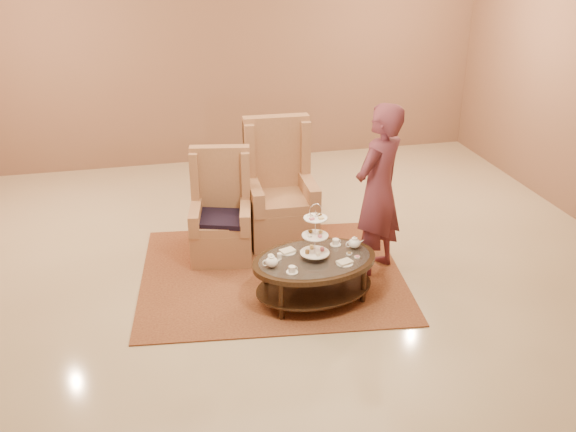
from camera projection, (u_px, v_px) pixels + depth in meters
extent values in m
plane|color=beige|center=(281.00, 284.00, 6.69)|extent=(8.00, 8.00, 0.00)
cube|color=beige|center=(281.00, 284.00, 6.69)|extent=(8.00, 8.00, 0.02)
cube|color=#8D644D|center=(222.00, 47.00, 9.50)|extent=(8.00, 0.04, 3.50)
cube|color=brown|center=(272.00, 274.00, 6.87)|extent=(3.00, 2.60, 0.01)
cylinder|color=black|center=(281.00, 301.00, 6.01)|extent=(0.06, 0.06, 0.41)
cylinder|color=black|center=(363.00, 284.00, 6.28)|extent=(0.06, 0.06, 0.41)
cylinder|color=black|center=(266.00, 278.00, 6.39)|extent=(0.06, 0.06, 0.41)
cylinder|color=black|center=(344.00, 264.00, 6.67)|extent=(0.06, 0.06, 0.41)
cylinder|color=silver|center=(315.00, 234.00, 6.12)|extent=(0.01, 0.01, 0.51)
torus|color=silver|center=(316.00, 210.00, 6.02)|extent=(0.13, 0.03, 0.13)
cylinder|color=white|center=(315.00, 252.00, 6.20)|extent=(0.32, 0.32, 0.01)
cylinder|color=white|center=(315.00, 235.00, 6.13)|extent=(0.29, 0.29, 0.01)
cylinder|color=white|center=(315.00, 218.00, 6.05)|extent=(0.25, 0.25, 0.01)
cylinder|color=#BD616D|center=(322.00, 249.00, 6.22)|extent=(0.05, 0.05, 0.03)
cylinder|color=#D7B56B|center=(312.00, 247.00, 6.26)|extent=(0.05, 0.05, 0.03)
cylinder|color=brown|center=(307.00, 252.00, 6.17)|extent=(0.05, 0.05, 0.03)
cylinder|color=white|center=(318.00, 254.00, 6.13)|extent=(0.05, 0.05, 0.03)
ellipsoid|color=#D7B56B|center=(321.00, 232.00, 6.16)|extent=(0.05, 0.05, 0.03)
ellipsoid|color=brown|center=(310.00, 231.00, 6.17)|extent=(0.05, 0.05, 0.03)
ellipsoid|color=white|center=(309.00, 236.00, 6.08)|extent=(0.05, 0.05, 0.03)
ellipsoid|color=#BD616D|center=(320.00, 236.00, 6.07)|extent=(0.05, 0.05, 0.03)
cube|color=brown|center=(319.00, 214.00, 6.09)|extent=(0.05, 0.04, 0.02)
cube|color=white|center=(310.00, 215.00, 6.08)|extent=(0.05, 0.04, 0.02)
cube|color=#BD616D|center=(312.00, 219.00, 6.00)|extent=(0.05, 0.04, 0.02)
cube|color=#D7B56B|center=(321.00, 218.00, 6.01)|extent=(0.05, 0.04, 0.02)
ellipsoid|color=white|center=(272.00, 262.00, 6.04)|extent=(0.14, 0.14, 0.10)
cylinder|color=white|center=(272.00, 257.00, 6.02)|extent=(0.06, 0.06, 0.01)
sphere|color=white|center=(272.00, 256.00, 6.02)|extent=(0.02, 0.02, 0.02)
cone|color=white|center=(279.00, 260.00, 6.07)|extent=(0.08, 0.03, 0.05)
torus|color=white|center=(265.00, 263.00, 6.02)|extent=(0.07, 0.02, 0.07)
ellipsoid|color=white|center=(354.00, 243.00, 6.39)|extent=(0.14, 0.14, 0.10)
cylinder|color=white|center=(355.00, 239.00, 6.37)|extent=(0.06, 0.06, 0.01)
sphere|color=white|center=(355.00, 237.00, 6.37)|extent=(0.02, 0.02, 0.02)
cone|color=white|center=(361.00, 242.00, 6.42)|extent=(0.08, 0.03, 0.05)
torus|color=white|center=(349.00, 244.00, 6.37)|extent=(0.07, 0.02, 0.07)
cylinder|color=white|center=(292.00, 272.00, 5.97)|extent=(0.13, 0.13, 0.01)
cylinder|color=white|center=(292.00, 269.00, 5.96)|extent=(0.07, 0.07, 0.06)
torus|color=white|center=(296.00, 268.00, 5.97)|extent=(0.04, 0.01, 0.04)
cylinder|color=white|center=(336.00, 244.00, 6.48)|extent=(0.13, 0.13, 0.01)
cylinder|color=white|center=(336.00, 242.00, 6.47)|extent=(0.07, 0.07, 0.06)
torus|color=white|center=(339.00, 241.00, 6.48)|extent=(0.04, 0.01, 0.04)
cylinder|color=white|center=(288.00, 252.00, 6.33)|extent=(0.18, 0.18, 0.01)
cube|color=beige|center=(288.00, 251.00, 6.33)|extent=(0.17, 0.14, 0.02)
cylinder|color=white|center=(345.00, 263.00, 6.13)|extent=(0.18, 0.18, 0.01)
cube|color=beige|center=(345.00, 262.00, 6.12)|extent=(0.17, 0.14, 0.02)
cylinder|color=white|center=(279.00, 256.00, 6.20)|extent=(0.05, 0.05, 0.06)
cylinder|color=white|center=(357.00, 257.00, 6.23)|extent=(0.06, 0.06, 0.01)
cylinder|color=#BD616D|center=(357.00, 256.00, 6.22)|extent=(0.05, 0.05, 0.01)
cylinder|color=white|center=(349.00, 254.00, 6.29)|extent=(0.06, 0.06, 0.01)
cylinder|color=brown|center=(349.00, 253.00, 6.29)|extent=(0.05, 0.05, 0.01)
cylinder|color=white|center=(271.00, 256.00, 6.26)|extent=(0.06, 0.06, 0.01)
cylinder|color=white|center=(271.00, 255.00, 6.25)|extent=(0.05, 0.05, 0.01)
cube|color=#AE7952|center=(222.00, 241.00, 7.16)|extent=(0.76, 0.76, 0.39)
cube|color=#AE7952|center=(221.00, 223.00, 7.02)|extent=(0.65, 0.65, 0.09)
cube|color=#AE7952|center=(222.00, 198.00, 7.24)|extent=(0.67, 0.24, 1.22)
cube|color=#AE7952|center=(195.00, 176.00, 7.07)|extent=(0.13, 0.22, 0.56)
cube|color=#AE7952|center=(246.00, 175.00, 7.10)|extent=(0.13, 0.22, 0.56)
cube|color=#AE7952|center=(196.00, 217.00, 6.98)|extent=(0.21, 0.60, 0.24)
cube|color=#AE7952|center=(246.00, 216.00, 7.00)|extent=(0.21, 0.60, 0.24)
cube|color=black|center=(221.00, 219.00, 6.97)|extent=(0.63, 0.60, 0.06)
cube|color=#AE7952|center=(281.00, 221.00, 7.55)|extent=(0.79, 0.79, 0.46)
cube|color=#AE7952|center=(282.00, 201.00, 7.39)|extent=(0.67, 0.67, 0.11)
cube|color=#AE7952|center=(276.00, 174.00, 7.63)|extent=(0.77, 0.18, 1.42)
cube|color=#AE7952|center=(249.00, 151.00, 7.40)|extent=(0.12, 0.24, 0.66)
cube|color=#AE7952|center=(304.00, 147.00, 7.52)|extent=(0.12, 0.24, 0.66)
cube|color=#AE7952|center=(255.00, 196.00, 7.29)|extent=(0.15, 0.69, 0.28)
cube|color=#AE7952|center=(309.00, 192.00, 7.40)|extent=(0.15, 0.69, 0.28)
imported|color=brown|center=(378.00, 191.00, 6.59)|extent=(0.80, 0.76, 1.85)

